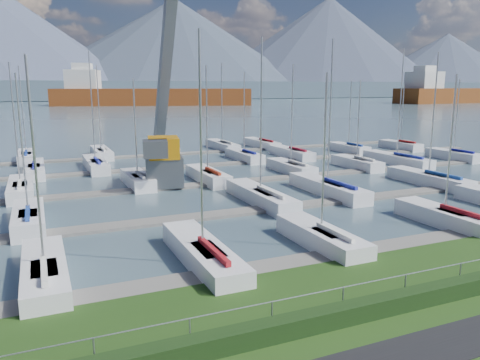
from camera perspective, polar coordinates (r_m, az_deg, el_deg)
path at (r=17.44m, az=21.25°, el=-18.87°), size 160.00×2.00×0.04m
water at (r=273.79m, az=-21.43°, el=8.70°), size 800.00×540.00×0.20m
hedge at (r=18.96m, az=15.65°, el=-14.78°), size 80.00×0.70×0.70m
fence at (r=18.89m, az=15.01°, el=-12.01°), size 80.00×0.04×0.04m
foothill at (r=343.61m, az=-22.02°, el=10.12°), size 900.00×80.00×12.00m
mountains at (r=420.19m, az=-21.75°, el=15.78°), size 1190.00×360.00×115.00m
docks at (r=41.88m, az=-7.66°, el=-0.86°), size 90.00×41.60×0.25m
crane at (r=42.74m, az=-9.23°, el=6.86°), size 4.84×13.40×22.35m
cargo_ship_mid at (r=229.15m, az=-11.61°, el=9.89°), size 92.59×44.06×21.50m
cargo_ship_east at (r=285.16m, az=24.86°, el=9.35°), size 83.43×21.05×21.50m
sailboat_fleet at (r=43.46m, az=-11.69°, el=6.94°), size 75.09×49.78×13.26m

